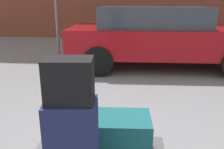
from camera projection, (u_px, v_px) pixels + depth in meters
name	position (u px, v px, depth m)	size (l,w,h in m)	color
suitcase_navy_stacked_top	(73.00, 144.00, 1.60)	(0.34, 0.24, 0.61)	#191E47
duffel_bag_teal_front_right	(118.00, 135.00, 1.96)	(0.53, 0.36, 0.33)	#144C51
duffel_bag_black_topmost_pile	(69.00, 81.00, 1.46)	(0.29, 0.20, 0.28)	black
parked_car	(159.00, 35.00, 5.68)	(4.37, 2.06, 1.42)	maroon
bollard_kerb_near	(206.00, 38.00, 7.87)	(0.22, 0.22, 0.73)	#383838
no_parking_sign	(55.00, 1.00, 6.10)	(0.50, 0.07, 2.48)	slate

